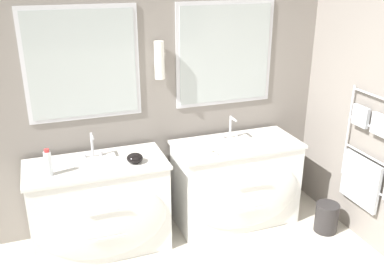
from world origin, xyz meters
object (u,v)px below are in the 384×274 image
vanity_left (100,208)px  vanity_right (237,184)px  toiletry_bottle (48,163)px  waste_bin (327,217)px  amenity_bowl (135,158)px

vanity_left → vanity_right: size_ratio=1.00×
toiletry_bottle → waste_bin: 2.59m
waste_bin → vanity_right: bearing=148.5°
vanity_right → toiletry_bottle: toiletry_bottle is taller
vanity_right → waste_bin: (0.74, -0.46, -0.27)m
vanity_left → waste_bin: (2.06, -0.46, -0.27)m
amenity_bowl → vanity_left: bearing=169.1°
toiletry_bottle → waste_bin: toiletry_bottle is taller
waste_bin → toiletry_bottle: bearing=170.7°
vanity_left → waste_bin: bearing=-12.4°
vanity_right → amenity_bowl: (-1.00, -0.06, 0.45)m
toiletry_bottle → waste_bin: (2.44, -0.40, -0.79)m
vanity_left → vanity_right: 1.32m
waste_bin → amenity_bowl: bearing=167.3°
vanity_right → toiletry_bottle: size_ratio=5.32×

